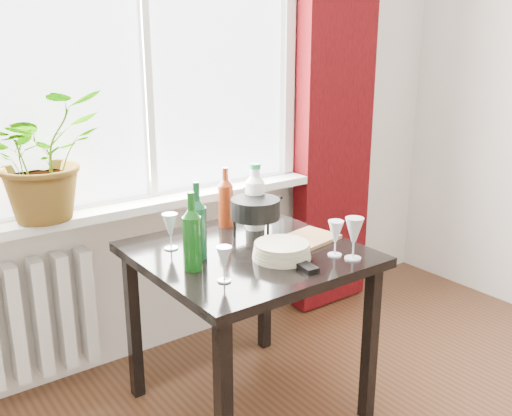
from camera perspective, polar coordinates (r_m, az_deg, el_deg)
window at (r=2.72m, az=-11.30°, el=16.85°), size 1.72×0.08×1.62m
windowsill at (r=2.77m, az=-9.78°, el=0.64°), size 1.72×0.20×0.04m
curtain at (r=3.30m, az=8.01°, el=11.62°), size 0.50×0.12×2.56m
radiator at (r=2.73m, az=-24.02°, el=-10.88°), size 0.80×0.10×0.55m
table at (r=2.38m, az=-0.82°, el=-6.27°), size 0.85×0.85×0.74m
potted_plant at (r=2.50m, az=-20.59°, el=4.94°), size 0.56×0.51×0.54m
wine_bottle_left at (r=2.12m, az=-6.44°, el=-2.31°), size 0.08×0.08×0.30m
wine_bottle_right at (r=2.23m, az=-5.91°, el=-1.24°), size 0.09×0.09×0.31m
bottle_amber at (r=2.60m, az=-3.06°, el=1.16°), size 0.09×0.09×0.28m
cleaning_bottle at (r=2.56m, az=-0.10°, el=1.23°), size 0.09×0.09×0.31m
wineglass_front_right at (r=2.26m, az=9.75°, el=-2.99°), size 0.10×0.10×0.17m
wineglass_far_right at (r=2.28m, az=7.94°, el=-2.98°), size 0.08×0.08×0.15m
wineglass_back_center at (r=2.60m, az=-0.34°, el=0.23°), size 0.11×0.11×0.20m
wineglass_back_left at (r=2.36m, az=-8.55°, el=-2.29°), size 0.08×0.08×0.15m
wineglass_front_left at (r=2.03m, az=-3.21°, el=-5.60°), size 0.06×0.06×0.13m
plate_stack at (r=2.25m, az=2.58°, el=-4.30°), size 0.26×0.26×0.06m
fondue_pot at (r=2.49m, az=-0.06°, el=-0.94°), size 0.31×0.29×0.17m
tv_remote at (r=2.19m, az=4.49°, el=-5.58°), size 0.07×0.18×0.02m
cutting_board at (r=2.45m, az=4.91°, el=-3.17°), size 0.32×0.23×0.02m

